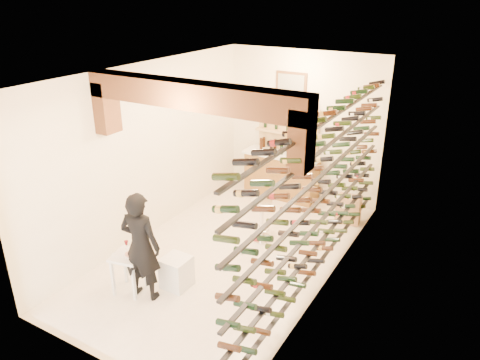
% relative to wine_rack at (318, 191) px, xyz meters
% --- Properties ---
extents(ground, '(6.00, 6.00, 0.00)m').
position_rel_wine_rack_xyz_m(ground, '(-1.53, 0.00, -1.55)').
color(ground, silver).
rests_on(ground, ground).
extents(room_shell, '(3.52, 6.02, 3.21)m').
position_rel_wine_rack_xyz_m(room_shell, '(-1.53, -0.26, 0.70)').
color(room_shell, white).
rests_on(room_shell, ground).
extents(wine_rack, '(0.32, 5.70, 2.56)m').
position_rel_wine_rack_xyz_m(wine_rack, '(0.00, 0.00, 0.00)').
color(wine_rack, black).
rests_on(wine_rack, ground).
extents(back_counter, '(1.70, 0.62, 1.29)m').
position_rel_wine_rack_xyz_m(back_counter, '(-1.83, 2.65, -1.02)').
color(back_counter, olive).
rests_on(back_counter, ground).
extents(back_shelving, '(1.40, 0.31, 2.73)m').
position_rel_wine_rack_xyz_m(back_shelving, '(-1.83, 2.89, -0.38)').
color(back_shelving, tan).
rests_on(back_shelving, ground).
extents(tasting_table, '(0.53, 0.53, 0.78)m').
position_rel_wine_rack_xyz_m(tasting_table, '(-2.32, -1.72, -1.02)').
color(tasting_table, white).
rests_on(tasting_table, ground).
extents(white_stool, '(0.41, 0.41, 0.51)m').
position_rel_wine_rack_xyz_m(white_stool, '(-1.77, -1.26, -1.29)').
color(white_stool, white).
rests_on(white_stool, ground).
extents(person, '(0.69, 0.51, 1.72)m').
position_rel_wine_rack_xyz_m(person, '(-2.05, -1.69, -0.69)').
color(person, black).
rests_on(person, ground).
extents(chrome_barstool, '(0.41, 0.41, 0.80)m').
position_rel_wine_rack_xyz_m(chrome_barstool, '(-1.30, 0.69, -1.09)').
color(chrome_barstool, silver).
rests_on(chrome_barstool, ground).
extents(crate_lower, '(0.51, 0.39, 0.28)m').
position_rel_wine_rack_xyz_m(crate_lower, '(-0.13, 2.20, -1.41)').
color(crate_lower, tan).
rests_on(crate_lower, ground).
extents(crate_upper, '(0.49, 0.35, 0.27)m').
position_rel_wine_rack_xyz_m(crate_upper, '(-0.13, 2.20, -1.13)').
color(crate_upper, tan).
rests_on(crate_upper, crate_lower).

